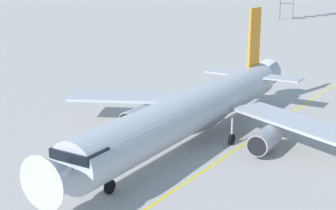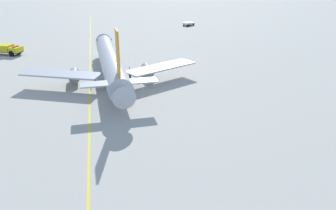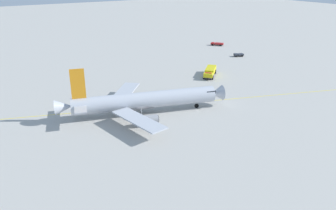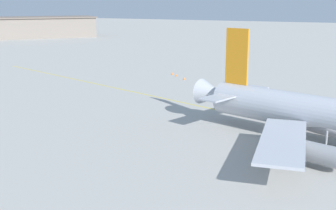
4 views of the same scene
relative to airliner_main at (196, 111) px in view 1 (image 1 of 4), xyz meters
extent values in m
plane|color=#ADAAA3|center=(1.15, 1.53, -3.24)|extent=(600.00, 600.00, 0.00)
cylinder|color=#B2B7C1|center=(-0.52, 0.15, 0.18)|extent=(34.44, 13.65, 4.00)
cone|color=#B2B7C1|center=(-18.32, 5.40, 0.18)|extent=(3.95, 4.50, 3.80)
cone|color=#B2B7C1|center=(17.58, -5.18, 0.48)|extent=(4.80, 4.39, 3.40)
cube|color=black|center=(-16.21, 4.78, 1.08)|extent=(3.26, 3.94, 0.70)
ellipsoid|color=slate|center=(1.15, -0.34, -0.92)|extent=(13.01, 6.99, 2.20)
cube|color=orange|center=(14.14, -4.17, 5.64)|extent=(3.14, 1.13, 6.92)
cube|color=#B2B7C1|center=(13.18, -7.41, 0.98)|extent=(3.95, 5.68, 0.20)
cube|color=#B2B7C1|center=(15.09, -0.93, 0.98)|extent=(3.95, 5.68, 0.20)
cube|color=#B2B7C1|center=(0.20, -9.78, -0.52)|extent=(12.90, 13.69, 0.28)
cube|color=#B2B7C1|center=(5.47, 8.11, -0.52)|extent=(6.44, 15.13, 0.28)
cylinder|color=gray|center=(-1.86, -6.88, -1.79)|extent=(4.29, 3.04, 2.03)
cylinder|color=black|center=(-3.77, -6.32, -1.79)|extent=(0.63, 1.70, 1.73)
cylinder|color=gray|center=(2.17, 6.80, -1.79)|extent=(4.29, 3.04, 2.03)
cylinder|color=black|center=(0.26, 7.36, -1.79)|extent=(0.63, 1.70, 1.73)
cylinder|color=#9EA0A5|center=(-13.17, 3.88, -1.61)|extent=(0.20, 0.20, 2.17)
cylinder|color=black|center=(-13.17, 3.88, -2.69)|extent=(1.14, 0.60, 1.10)
cylinder|color=#9EA0A5|center=(0.19, -3.60, -1.61)|extent=(0.20, 0.20, 2.17)
cylinder|color=black|center=(0.19, -3.60, -2.69)|extent=(1.14, 0.60, 1.10)
cylinder|color=#9EA0A5|center=(2.11, 2.92, -1.61)|extent=(0.20, 0.20, 2.17)
cylinder|color=black|center=(2.11, 2.92, -2.69)|extent=(1.14, 0.60, 1.10)
cube|color=slate|center=(140.26, -4.34, 2.40)|extent=(4.77, 4.77, 0.16)
cube|color=yellow|center=(-3.54, -3.40, -3.24)|extent=(166.84, 56.31, 0.01)
camera|label=1|loc=(-45.26, -9.27, 13.00)|focal=52.43mm
camera|label=2|loc=(60.86, -22.85, 17.76)|focal=36.25mm
camera|label=3|loc=(35.56, 67.95, 29.42)|focal=36.50mm
camera|label=4|loc=(-2.61, 48.96, 12.37)|focal=47.55mm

